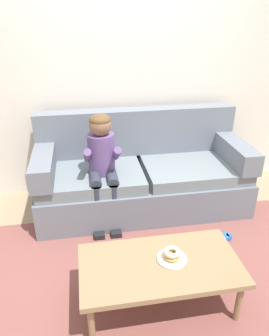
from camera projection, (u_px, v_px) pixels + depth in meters
name	position (u px, v px, depth m)	size (l,w,h in m)	color
ground	(153.00, 255.00, 2.84)	(10.00, 10.00, 0.00)	#9E896B
wall_back	(128.00, 67.00, 3.46)	(8.00, 0.10, 2.80)	silver
area_rug	(160.00, 275.00, 2.61)	(2.97, 1.81, 0.01)	brown
couch	(141.00, 175.00, 3.44)	(2.17, 0.90, 1.00)	slate
coffee_table	(160.00, 267.00, 2.23)	(1.11, 0.59, 0.38)	#937551
person_child	(102.00, 160.00, 3.05)	(0.34, 0.58, 1.10)	#664C84
plate	(172.00, 259.00, 2.24)	(0.21, 0.21, 0.01)	white
donut	(172.00, 256.00, 2.23)	(0.12, 0.12, 0.04)	tan
donut_second	(172.00, 252.00, 2.21)	(0.12, 0.12, 0.04)	beige
toy_controller	(220.00, 238.00, 3.01)	(0.23, 0.09, 0.05)	blue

